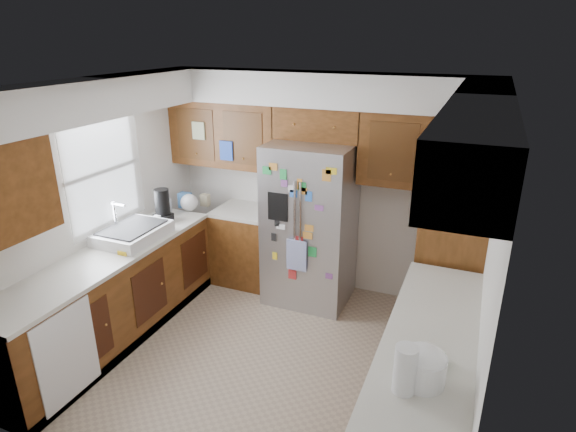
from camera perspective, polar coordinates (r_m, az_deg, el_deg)
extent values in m
plane|color=tan|center=(4.76, -2.74, -16.22)|extent=(3.60, 3.60, 0.00)
cube|color=silver|center=(5.53, 4.11, 3.79)|extent=(3.60, 0.04, 2.50)
cube|color=silver|center=(5.12, -21.53, 0.95)|extent=(0.04, 3.20, 2.50)
cube|color=silver|center=(3.79, 22.56, -6.19)|extent=(0.04, 3.20, 2.50)
cube|color=silver|center=(2.95, -16.89, -13.53)|extent=(3.60, 0.04, 2.50)
cube|color=white|center=(3.82, -3.40, 15.43)|extent=(3.60, 3.20, 0.02)
cube|color=silver|center=(5.13, 3.73, 14.75)|extent=(3.60, 0.38, 0.35)
cube|color=silver|center=(4.76, -21.57, 12.90)|extent=(0.38, 3.20, 0.35)
cube|color=silver|center=(3.46, 21.87, 10.35)|extent=(0.38, 3.20, 0.35)
cube|color=#43260D|center=(5.70, -7.34, 9.65)|extent=(1.33, 0.34, 0.75)
cube|color=#43260D|center=(5.00, 16.15, 7.41)|extent=(1.33, 0.34, 0.75)
cube|color=white|center=(5.08, -21.19, 5.00)|extent=(0.02, 0.90, 1.05)
cube|color=white|center=(5.06, -20.88, 4.96)|extent=(0.01, 1.02, 1.15)
cube|color=#1D42AD|center=(5.52, -7.33, 7.69)|extent=(0.16, 0.02, 0.22)
cube|color=beige|center=(5.66, -10.56, 9.90)|extent=(0.16, 0.02, 0.20)
cube|color=#43260D|center=(5.06, -20.13, -9.24)|extent=(0.60, 2.60, 0.88)
cube|color=#43260D|center=(5.86, -4.72, -3.69)|extent=(0.75, 0.60, 0.88)
cube|color=beige|center=(4.85, -20.80, -4.52)|extent=(0.63, 2.60, 0.04)
cube|color=beige|center=(5.68, -4.86, 0.53)|extent=(0.75, 0.60, 0.04)
cube|color=black|center=(5.26, -19.60, -12.93)|extent=(0.60, 2.60, 0.10)
cube|color=white|center=(4.37, -24.66, -14.79)|extent=(0.01, 0.58, 0.80)
cube|color=#43260D|center=(3.82, 15.88, -19.58)|extent=(0.60, 2.25, 0.88)
cube|color=beige|center=(3.55, 16.62, -13.88)|extent=(0.63, 2.25, 0.04)
cube|color=#43260D|center=(4.91, 19.12, -1.77)|extent=(0.60, 0.90, 2.15)
cube|color=#A3A3A8|center=(5.29, 2.64, -0.99)|extent=(0.90, 0.75, 1.80)
cylinder|color=silver|center=(4.91, 0.78, -0.89)|extent=(0.02, 0.02, 0.90)
cylinder|color=silver|center=(4.89, 1.43, -0.99)|extent=(0.02, 0.02, 0.90)
cube|color=black|center=(4.93, -1.22, 1.09)|extent=(0.22, 0.01, 0.30)
cube|color=silver|center=(5.02, 1.01, -4.70)|extent=(0.22, 0.01, 0.34)
cube|color=green|center=(4.80, -0.59, 4.95)|extent=(0.07, 0.00, 0.10)
cube|color=orange|center=(4.76, 1.38, 3.78)|extent=(0.05, 0.00, 0.11)
cube|color=green|center=(4.76, 1.68, 3.49)|extent=(0.08, 0.00, 0.09)
cube|color=green|center=(4.86, -2.53, 5.41)|extent=(0.09, 0.00, 0.08)
cube|color=white|center=(5.00, -0.88, -1.29)|extent=(0.10, 0.00, 0.05)
cube|color=#8C4C99|center=(5.02, 4.88, -7.12)|extent=(0.08, 0.00, 0.06)
cube|color=orange|center=(4.91, 2.32, -2.33)|extent=(0.11, 0.00, 0.07)
cube|color=white|center=(4.81, 0.33, 3.25)|extent=(0.06, 0.00, 0.07)
cube|color=orange|center=(4.77, 1.79, 2.98)|extent=(0.09, 0.00, 0.07)
cube|color=black|center=(5.00, -1.33, -0.84)|extent=(0.05, 0.00, 0.07)
cube|color=orange|center=(4.88, 2.51, -1.45)|extent=(0.10, 0.00, 0.07)
cube|color=yellow|center=(4.61, 5.15, 5.32)|extent=(0.11, 0.00, 0.07)
cube|color=green|center=(4.97, 2.90, -4.28)|extent=(0.09, 0.00, 0.11)
cube|color=black|center=(5.08, -1.71, -2.52)|extent=(0.05, 0.00, 0.09)
cube|color=red|center=(4.96, 1.37, -2.73)|extent=(0.08, 0.00, 0.05)
cube|color=#8C4C99|center=(4.82, -0.47, 3.89)|extent=(0.07, 0.00, 0.07)
cube|color=#8C4C99|center=(4.76, 3.70, 0.96)|extent=(0.09, 0.00, 0.06)
cube|color=blue|center=(4.76, 2.46, 2.33)|extent=(0.07, 0.00, 0.11)
cube|color=blue|center=(4.81, 0.66, 2.66)|extent=(0.08, 0.00, 0.08)
cube|color=orange|center=(4.64, 4.58, 4.82)|extent=(0.09, 0.00, 0.12)
cube|color=red|center=(5.17, 0.51, -6.90)|extent=(0.09, 0.00, 0.12)
cube|color=yellow|center=(5.16, -1.57, -4.76)|extent=(0.05, 0.00, 0.08)
cube|color=orange|center=(4.82, -1.79, 5.85)|extent=(0.09, 0.00, 0.07)
cube|color=#43260D|center=(5.20, 3.71, 10.94)|extent=(0.96, 0.34, 0.35)
sphere|color=#1618AD|center=(5.22, 0.03, 14.50)|extent=(0.28, 0.28, 0.28)
cylinder|color=black|center=(5.10, 6.54, 13.53)|extent=(0.27, 0.27, 0.16)
ellipsoid|color=#333338|center=(5.09, 6.58, 14.40)|extent=(0.25, 0.25, 0.11)
cube|color=white|center=(5.09, -17.92, -1.98)|extent=(0.52, 0.70, 0.12)
cube|color=black|center=(5.07, -18.00, -1.30)|extent=(0.44, 0.60, 0.02)
cylinder|color=silver|center=(5.16, -19.82, 0.01)|extent=(0.02, 0.02, 0.30)
cylinder|color=silver|center=(5.08, -19.49, 1.29)|extent=(0.16, 0.02, 0.02)
cube|color=yellow|center=(4.82, -18.43, -3.86)|extent=(0.10, 0.18, 0.04)
cube|color=black|center=(5.45, -14.51, -0.23)|extent=(0.18, 0.14, 0.10)
cylinder|color=black|center=(5.38, -14.70, 1.66)|extent=(0.16, 0.16, 0.28)
cylinder|color=#A3A3A8|center=(5.62, -14.32, 1.01)|extent=(0.14, 0.14, 0.20)
sphere|color=white|center=(5.72, -11.64, 1.58)|extent=(0.20, 0.20, 0.20)
cube|color=#3F72B2|center=(5.84, -12.10, 1.83)|extent=(0.14, 0.10, 0.18)
cube|color=#BFB28C|center=(5.87, -9.78, 1.88)|extent=(0.10, 0.08, 0.14)
cylinder|color=white|center=(5.38, -15.20, -0.50)|extent=(0.08, 0.08, 0.11)
cylinder|color=white|center=(3.09, 15.70, -17.11)|extent=(0.27, 0.27, 0.18)
ellipsoid|color=white|center=(3.03, 15.87, -15.77)|extent=(0.26, 0.26, 0.12)
cube|color=black|center=(3.08, 13.33, -16.47)|extent=(0.04, 0.06, 0.04)
cylinder|color=white|center=(2.96, 13.71, -17.26)|extent=(0.13, 0.13, 0.30)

